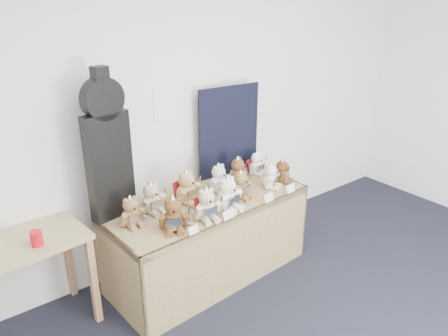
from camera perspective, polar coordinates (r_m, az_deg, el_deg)
room_shell at (r=3.72m, az=-7.76°, el=8.28°), size 6.00×6.00×6.00m
display_table at (r=3.69m, az=-1.38°, el=-6.85°), size 1.78×0.83×0.72m
side_table at (r=3.39m, az=-25.31°, el=-10.73°), size 0.97×0.60×0.77m
guitar_case at (r=3.32m, az=-14.97°, el=2.62°), size 0.36×0.16×1.16m
navy_board at (r=4.04m, az=0.65°, el=4.81°), size 0.63×0.07×0.85m
red_cup at (r=3.21m, az=-23.29°, el=-8.45°), size 0.08×0.08×0.11m
teddy_front_far_left at (r=3.21m, az=-6.62°, el=-6.16°), size 0.24×0.24×0.30m
teddy_front_left at (r=3.34m, az=-2.27°, el=-4.92°), size 0.24×0.21×0.29m
teddy_front_centre at (r=3.48m, az=0.57°, el=-3.53°), size 0.26×0.22×0.31m
teddy_front_right at (r=3.68m, az=2.28°, el=-2.33°), size 0.22×0.20×0.27m
teddy_front_far_right at (r=3.88m, az=6.15°, el=-1.19°), size 0.21×0.20×0.25m
teddy_front_end at (r=4.00m, az=7.64°, el=-0.55°), size 0.21×0.20×0.25m
teddy_back_left at (r=3.49m, az=-9.40°, el=-3.98°), size 0.24×0.21×0.29m
teddy_back_centre_left at (r=3.60m, az=-4.86°, el=-2.67°), size 0.27×0.24×0.32m
teddy_back_centre_right at (r=3.78m, az=-0.63°, el=-1.50°), size 0.23×0.19×0.28m
teddy_back_right at (r=3.94m, az=1.89°, el=-0.50°), size 0.23×0.23×0.28m
teddy_back_end at (r=4.16m, az=4.31°, el=0.52°), size 0.21×0.18×0.25m
teddy_back_far_left at (r=3.33m, az=-12.00°, el=-5.71°), size 0.22×0.17×0.26m
entry_card_a at (r=3.19m, az=-4.02°, el=-8.08°), size 0.09×0.02×0.06m
entry_card_b at (r=3.37m, az=0.58°, el=-6.11°), size 0.10×0.03×0.07m
entry_card_c at (r=3.65m, az=5.87°, el=-3.88°), size 0.10×0.03×0.07m
entry_card_d at (r=3.83m, az=8.70°, el=-2.65°), size 0.10×0.03×0.07m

